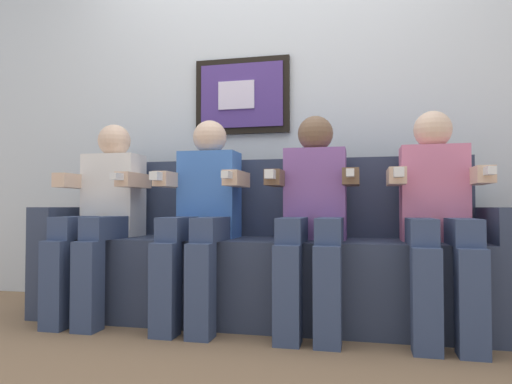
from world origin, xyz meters
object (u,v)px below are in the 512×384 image
at_px(person_leftmost, 103,210).
at_px(person_rightmost, 437,210).
at_px(person_right_center, 313,210).
at_px(person_left_center, 202,210).
at_px(couch, 263,263).

relative_size(person_leftmost, person_rightmost, 1.00).
xyz_separation_m(person_right_center, person_rightmost, (0.60, 0.00, 0.00)).
bearing_deg(person_left_center, person_leftmost, 179.96).
relative_size(person_leftmost, person_left_center, 1.00).
bearing_deg(person_right_center, person_rightmost, 0.00).
height_order(couch, person_leftmost, person_leftmost).
height_order(person_left_center, person_rightmost, same).
bearing_deg(couch, person_right_center, -29.59).
distance_m(person_right_center, person_rightmost, 0.60).
distance_m(couch, person_leftmost, 0.96).
height_order(person_leftmost, person_left_center, same).
relative_size(couch, person_leftmost, 2.28).
xyz_separation_m(person_leftmost, person_left_center, (0.60, -0.00, 0.00)).
bearing_deg(person_left_center, person_right_center, 0.00).
distance_m(person_leftmost, person_rightmost, 1.79).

